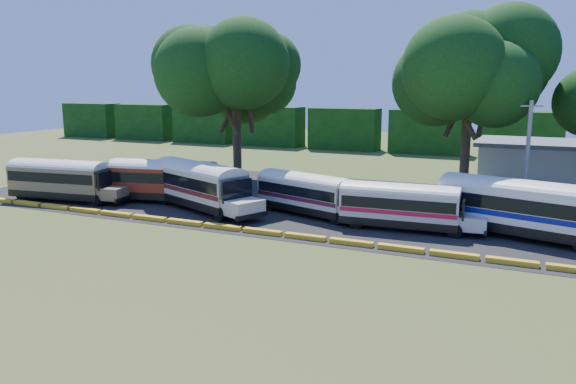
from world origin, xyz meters
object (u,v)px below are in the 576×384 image
at_px(bus_beige, 63,178).
at_px(tree_west, 236,68).
at_px(bus_red, 166,178).
at_px(bus_cream_west, 201,183).
at_px(bus_white_red, 403,204).

relative_size(bus_beige, tree_west, 0.72).
distance_m(bus_red, tree_west, 13.22).
xyz_separation_m(bus_beige, bus_red, (8.01, 3.12, 0.04)).
bearing_deg(bus_red, bus_beige, -169.99).
distance_m(bus_cream_west, tree_west, 14.31).
relative_size(bus_beige, bus_red, 0.98).
height_order(bus_red, tree_west, tree_west).
bearing_deg(bus_beige, bus_red, 14.15).
relative_size(bus_red, bus_white_red, 1.14).
relative_size(bus_beige, bus_cream_west, 0.94).
xyz_separation_m(bus_red, bus_cream_west, (4.12, -1.18, 0.09)).
bearing_deg(bus_cream_west, bus_red, -172.42).
height_order(bus_cream_west, tree_west, tree_west).
bearing_deg(bus_beige, bus_cream_west, 1.98).
height_order(bus_beige, bus_red, bus_red).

